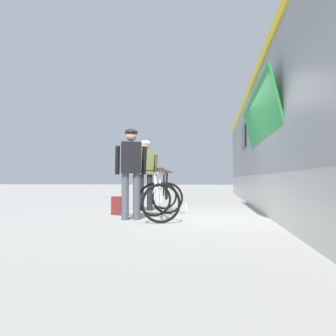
# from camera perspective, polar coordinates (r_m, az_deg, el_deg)

# --- Properties ---
(ground_plane) EXTENTS (80.00, 80.00, 0.00)m
(ground_plane) POSITION_cam_1_polar(r_m,az_deg,el_deg) (6.41, 5.15, -9.09)
(ground_plane) COLOR #A09E99
(train_car) EXTENTS (3.23, 19.83, 3.88)m
(train_car) POSITION_cam_1_polar(r_m,az_deg,el_deg) (7.93, 27.54, 6.73)
(train_car) COLOR gray
(train_car) RESTS_ON ground
(cyclist_near_in_dark) EXTENTS (0.66, 0.45, 1.76)m
(cyclist_near_in_dark) POSITION_cam_1_polar(r_m,az_deg,el_deg) (5.97, -6.90, 0.54)
(cyclist_near_in_dark) COLOR #4C515B
(cyclist_near_in_dark) RESTS_ON ground
(cyclist_far_in_olive) EXTENTS (0.66, 0.44, 1.76)m
(cyclist_far_in_olive) POSITION_cam_1_polar(r_m,az_deg,el_deg) (7.68, -4.23, -0.07)
(cyclist_far_in_olive) COLOR #232328
(cyclist_far_in_olive) RESTS_ON ground
(bicycle_near_white) EXTENTS (1.00, 1.23, 0.99)m
(bicycle_near_white) POSITION_cam_1_polar(r_m,az_deg,el_deg) (5.94, -1.95, -5.76)
(bicycle_near_white) COLOR black
(bicycle_near_white) RESTS_ON ground
(bicycle_far_black) EXTENTS (0.96, 1.21, 0.99)m
(bicycle_far_black) POSITION_cam_1_polar(r_m,az_deg,el_deg) (7.44, -0.48, -5.03)
(bicycle_far_black) COLOR black
(bicycle_far_black) RESTS_ON ground
(backpack_on_platform) EXTENTS (0.33, 0.27, 0.40)m
(backpack_on_platform) POSITION_cam_1_polar(r_m,az_deg,el_deg) (6.86, -9.20, -6.94)
(backpack_on_platform) COLOR maroon
(backpack_on_platform) RESTS_ON ground
(water_bottle_near_the_bikes) EXTENTS (0.08, 0.08, 0.19)m
(water_bottle_near_the_bikes) POSITION_cam_1_polar(r_m,az_deg,el_deg) (7.71, 3.41, -7.23)
(water_bottle_near_the_bikes) COLOR silver
(water_bottle_near_the_bikes) RESTS_ON ground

